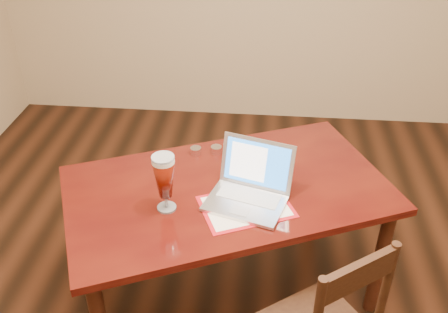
# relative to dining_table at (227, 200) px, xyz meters

# --- Properties ---
(room_shell) EXTENTS (4.51, 5.01, 2.71)m
(room_shell) POSITION_rel_dining_table_xyz_m (0.12, -0.34, 1.10)
(room_shell) COLOR tan
(room_shell) RESTS_ON ground
(dining_table) EXTENTS (1.80, 1.45, 1.03)m
(dining_table) POSITION_rel_dining_table_xyz_m (0.00, 0.00, 0.00)
(dining_table) COLOR #4B120A
(dining_table) RESTS_ON ground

